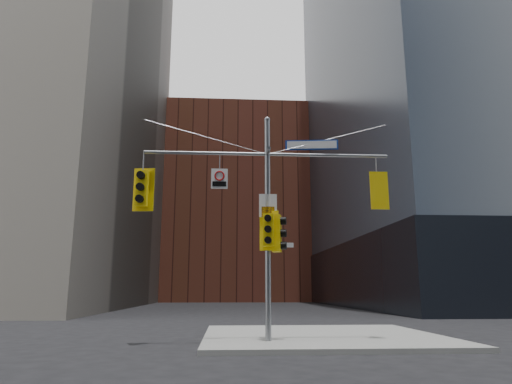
{
  "coord_description": "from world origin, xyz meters",
  "views": [
    {
      "loc": [
        -1.27,
        -12.29,
        1.67
      ],
      "look_at": [
        -0.37,
        2.0,
        4.73
      ],
      "focal_mm": 32.0,
      "sensor_mm": 36.0,
      "label": 1
    }
  ],
  "objects": [
    {
      "name": "signal_assembly",
      "position": [
        0.0,
        1.99,
        4.42
      ],
      "size": [
        8.0,
        0.8,
        7.3
      ],
      "color": "gray",
      "rests_on": "ground"
    },
    {
      "name": "brick_midrise",
      "position": [
        0.0,
        58.0,
        14.0
      ],
      "size": [
        26.0,
        20.0,
        28.0
      ],
      "primitive_type": "cube",
      "color": "brown",
      "rests_on": "ground"
    },
    {
      "name": "traffic_light_pole_side",
      "position": [
        0.33,
        1.99,
        3.4
      ],
      "size": [
        0.51,
        0.43,
        1.17
      ],
      "rotation": [
        0.0,
        0.0,
        1.32
      ],
      "color": "yellow",
      "rests_on": "ground"
    },
    {
      "name": "ground",
      "position": [
        0.0,
        0.0,
        0.0
      ],
      "size": [
        160.0,
        160.0,
        0.0
      ],
      "primitive_type": "plane",
      "color": "black",
      "rests_on": "ground"
    },
    {
      "name": "traffic_light_west_arm",
      "position": [
        -3.99,
        2.01,
        4.8
      ],
      "size": [
        0.67,
        0.56,
        1.4
      ],
      "rotation": [
        0.0,
        0.0,
        -0.1
      ],
      "color": "yellow",
      "rests_on": "ground"
    },
    {
      "name": "street_sign_blade",
      "position": [
        1.48,
        2.0,
        6.35
      ],
      "size": [
        1.74,
        0.24,
        0.34
      ],
      "rotation": [
        0.0,
        0.0,
        -0.11
      ],
      "color": "navy",
      "rests_on": "ground"
    },
    {
      "name": "regulatory_sign_pole",
      "position": [
        0.0,
        1.88,
        4.25
      ],
      "size": [
        0.57,
        0.05,
        0.74
      ],
      "rotation": [
        0.0,
        0.0,
        -0.01
      ],
      "color": "silver",
      "rests_on": "ground"
    },
    {
      "name": "sidewalk_corner",
      "position": [
        2.0,
        4.0,
        0.07
      ],
      "size": [
        8.0,
        8.0,
        0.15
      ],
      "primitive_type": "cube",
      "color": "gray",
      "rests_on": "ground"
    },
    {
      "name": "regulatory_sign_arm",
      "position": [
        -1.55,
        1.97,
        5.17
      ],
      "size": [
        0.53,
        0.06,
        0.66
      ],
      "rotation": [
        0.0,
        0.0,
        0.01
      ],
      "color": "silver",
      "rests_on": "ground"
    },
    {
      "name": "traffic_light_east_arm",
      "position": [
        3.62,
        1.99,
        4.8
      ],
      "size": [
        0.59,
        0.46,
        1.25
      ],
      "rotation": [
        0.0,
        0.0,
        3.13
      ],
      "color": "yellow",
      "rests_on": "ground"
    },
    {
      "name": "street_blade_ew",
      "position": [
        0.45,
        2.0,
        3.04
      ],
      "size": [
        0.74,
        0.13,
        0.15
      ],
      "rotation": [
        0.0,
        0.0,
        0.14
      ],
      "color": "silver",
      "rests_on": "ground"
    },
    {
      "name": "street_blade_ns",
      "position": [
        0.0,
        2.45,
        2.83
      ],
      "size": [
        0.13,
        0.8,
        0.16
      ],
      "rotation": [
        0.0,
        0.0,
        -0.12
      ],
      "color": "#145926",
      "rests_on": "ground"
    },
    {
      "name": "traffic_light_pole_front",
      "position": [
        0.0,
        1.73,
        3.47
      ],
      "size": [
        0.59,
        0.53,
        1.25
      ],
      "rotation": [
        0.0,
        0.0,
        -0.19
      ],
      "color": "yellow",
      "rests_on": "ground"
    }
  ]
}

